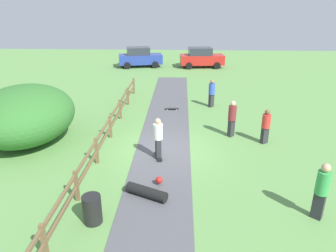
{
  "coord_description": "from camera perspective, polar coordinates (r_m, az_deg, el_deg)",
  "views": [
    {
      "loc": [
        0.77,
        -12.49,
        6.19
      ],
      "look_at": [
        0.21,
        0.4,
        1.0
      ],
      "focal_mm": 33.58,
      "sensor_mm": 36.0,
      "label": 1
    }
  ],
  "objects": [
    {
      "name": "ground_plane",
      "position": [
        13.96,
        -0.92,
        -4.4
      ],
      "size": [
        60.0,
        60.0,
        0.0
      ],
      "primitive_type": "plane",
      "color": "#60934C"
    },
    {
      "name": "asphalt_path",
      "position": [
        13.95,
        -0.92,
        -4.37
      ],
      "size": [
        2.4,
        28.0,
        0.02
      ],
      "primitive_type": "cube",
      "color": "#515156",
      "rests_on": "ground_plane"
    },
    {
      "name": "wooden_fence",
      "position": [
        14.06,
        -11.57,
        -1.67
      ],
      "size": [
        0.12,
        18.12,
        1.1
      ],
      "color": "brown",
      "rests_on": "ground_plane"
    },
    {
      "name": "bush_large",
      "position": [
        15.78,
        -24.53,
        1.88
      ],
      "size": [
        4.33,
        5.19,
        2.63
      ],
      "primitive_type": "ellipsoid",
      "color": "#33702D",
      "rests_on": "ground_plane"
    },
    {
      "name": "trash_bin",
      "position": [
        9.84,
        -13.59,
        -14.48
      ],
      "size": [
        0.56,
        0.56,
        0.9
      ],
      "primitive_type": "cylinder",
      "color": "black",
      "rests_on": "ground_plane"
    },
    {
      "name": "skater_riding",
      "position": [
        12.84,
        -1.81,
        -1.91
      ],
      "size": [
        0.47,
        0.82,
        1.77
      ],
      "color": "black",
      "rests_on": "asphalt_path"
    },
    {
      "name": "skater_fallen",
      "position": [
        10.83,
        -3.71,
        -11.69
      ],
      "size": [
        1.48,
        1.38,
        0.36
      ],
      "color": "black",
      "rests_on": "asphalt_path"
    },
    {
      "name": "skateboard_loose",
      "position": [
        18.98,
        0.7,
        3.17
      ],
      "size": [
        0.81,
        0.26,
        0.08
      ],
      "color": "black",
      "rests_on": "asphalt_path"
    },
    {
      "name": "bystander_red",
      "position": [
        14.97,
        17.34,
        0.17
      ],
      "size": [
        0.52,
        0.52,
        1.64
      ],
      "color": "#2D2D33",
      "rests_on": "ground_plane"
    },
    {
      "name": "bystander_blue",
      "position": [
        19.51,
        7.94,
        6.13
      ],
      "size": [
        0.54,
        0.54,
        1.72
      ],
      "color": "#2D2D33",
      "rests_on": "ground_plane"
    },
    {
      "name": "bystander_maroon",
      "position": [
        15.3,
        11.55,
        1.62
      ],
      "size": [
        0.54,
        0.54,
        1.8
      ],
      "color": "#2D2D33",
      "rests_on": "ground_plane"
    },
    {
      "name": "bystander_green",
      "position": [
        10.43,
        26.13,
        -10.17
      ],
      "size": [
        0.53,
        0.53,
        1.87
      ],
      "color": "#2D2D33",
      "rests_on": "ground_plane"
    },
    {
      "name": "parked_car_blue",
      "position": [
        31.74,
        -5.12,
        12.35
      ],
      "size": [
        4.46,
        2.64,
        1.92
      ],
      "color": "#283D99",
      "rests_on": "ground_plane"
    },
    {
      "name": "parked_car_red",
      "position": [
        31.53,
        6.09,
        12.25
      ],
      "size": [
        4.34,
        2.29,
        1.92
      ],
      "color": "red",
      "rests_on": "ground_plane"
    }
  ]
}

